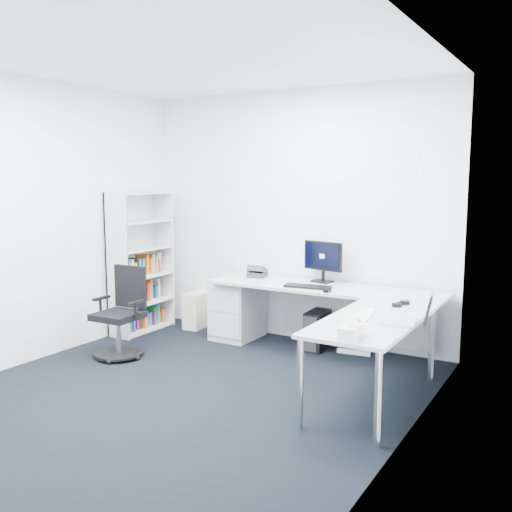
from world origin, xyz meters
The scene contains 21 objects.
ground centered at (0.00, 0.00, 0.00)m, with size 4.20×4.20×0.00m, color black.
ceiling centered at (0.00, 0.00, 2.70)m, with size 4.20×4.20×0.00m, color white.
wall_back centered at (0.00, 2.10, 1.35)m, with size 3.60×0.02×2.70m, color white.
wall_left centered at (-1.80, 0.00, 1.35)m, with size 0.02×4.20×2.70m, color white.
wall_right centered at (1.80, 0.00, 1.35)m, with size 0.02×4.20×2.70m, color white.
l_desk centered at (0.55, 1.40, 0.35)m, with size 2.36×1.32×0.69m, color #B3B5B5, non-canonical shape.
drawer_pedestal centered at (-0.52, 1.77, 0.33)m, with size 0.44×0.54×0.67m, color #B3B5B5.
bookshelf centered at (-1.62, 1.45, 0.81)m, with size 0.31×0.81×1.61m, color silver, non-canonical shape.
task_chair centered at (-1.15, 0.57, 0.45)m, with size 0.50×0.50×0.89m, color black, non-canonical shape.
black_pc_tower centered at (0.43, 1.85, 0.20)m, with size 0.18×0.41×0.40m, color black.
beige_pc_tower centered at (-1.17, 1.93, 0.21)m, with size 0.20×0.44×0.42m, color beige.
power_strip centered at (0.82, 1.86, 0.02)m, with size 0.34×0.06×0.04m, color white.
monitor centered at (0.43, 1.93, 0.91)m, with size 0.46×0.15×0.44m, color black, non-canonical shape.
black_keyboard centered at (0.43, 1.58, 0.70)m, with size 0.45×0.16×0.02m, color black.
mouse centered at (0.69, 1.47, 0.70)m, with size 0.05×0.09×0.03m, color black.
desk_phone centered at (-0.31, 1.85, 0.75)m, with size 0.18×0.18×0.13m, color #29292B, non-canonical shape.
laptop centered at (1.60, 0.71, 0.82)m, with size 0.37×0.35×0.26m, color silver, non-canonical shape.
white_keyboard centered at (1.31, 0.76, 0.70)m, with size 0.13×0.44×0.01m, color white.
headphones centered at (1.45, 1.27, 0.72)m, with size 0.12×0.20×0.05m, color black, non-canonical shape.
orange_fruit centered at (1.41, 0.34, 0.73)m, with size 0.08×0.08×0.08m, color #D14612.
tissue_box centered at (1.45, 0.13, 0.73)m, with size 0.12×0.24×0.08m, color white.
Camera 1 is at (2.82, -3.44, 1.77)m, focal length 40.00 mm.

